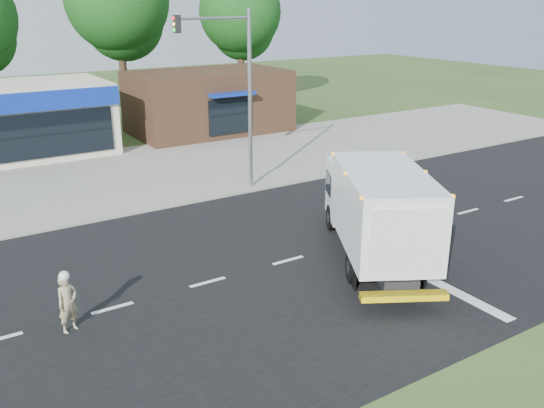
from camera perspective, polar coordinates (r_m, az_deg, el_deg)
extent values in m
plane|color=#385123|center=(19.45, 1.60, -5.64)|extent=(120.00, 120.00, 0.00)
cube|color=black|center=(19.44, 1.60, -5.63)|extent=(60.00, 14.00, 0.02)
cube|color=gray|center=(26.15, -8.44, 0.97)|extent=(60.00, 2.40, 0.12)
cube|color=gray|center=(31.35, -12.81, 3.69)|extent=(60.00, 9.00, 0.02)
cube|color=silver|center=(17.19, -15.53, -9.90)|extent=(1.20, 0.15, 0.01)
cube|color=silver|center=(18.10, -6.39, -7.70)|extent=(1.20, 0.15, 0.01)
cube|color=silver|center=(19.44, 1.60, -5.59)|extent=(1.20, 0.15, 0.01)
cube|color=silver|center=(21.12, 8.40, -3.70)|extent=(1.20, 0.15, 0.01)
cube|color=silver|center=(23.07, 14.09, -2.07)|extent=(1.20, 0.15, 0.01)
cube|color=silver|center=(25.23, 18.85, -0.69)|extent=(1.20, 0.15, 0.01)
cube|color=silver|center=(27.54, 22.83, 0.48)|extent=(1.20, 0.15, 0.01)
cube|color=silver|center=(19.17, 14.23, -6.60)|extent=(0.40, 7.00, 0.01)
cube|color=black|center=(18.78, 10.69, -4.55)|extent=(3.34, 4.95, 0.36)
cube|color=white|center=(21.76, 8.59, 1.37)|extent=(2.90, 2.84, 2.14)
cube|color=black|center=(22.60, 8.12, 2.62)|extent=(1.77, 1.06, 0.92)
cube|color=white|center=(18.25, 10.96, -0.46)|extent=(4.59, 5.64, 2.39)
cube|color=silver|center=(15.98, 13.16, -3.74)|extent=(1.81, 1.03, 1.93)
cube|color=yellow|center=(16.47, 12.93, -8.88)|extent=(2.31, 1.49, 0.18)
cube|color=orange|center=(17.90, 11.20, 3.07)|extent=(4.53, 5.48, 0.08)
cylinder|color=black|center=(21.99, 5.96, -1.33)|extent=(0.74, 1.00, 0.98)
cylinder|color=black|center=(22.38, 10.85, -1.20)|extent=(0.74, 1.00, 0.98)
cylinder|color=black|center=(18.02, 8.02, -6.24)|extent=(0.74, 1.00, 0.98)
cylinder|color=black|center=(18.52, 14.24, -5.94)|extent=(0.74, 1.00, 0.98)
imported|color=tan|center=(16.10, -19.59, -9.25)|extent=(0.70, 0.59, 1.62)
sphere|color=white|center=(15.75, -19.91, -6.75)|extent=(0.28, 0.28, 0.28)
cube|color=#382316|center=(39.00, -6.31, 10.07)|extent=(10.00, 6.00, 4.00)
cube|color=#0D2A98|center=(36.13, -4.14, 10.84)|extent=(3.00, 1.20, 0.20)
cube|color=black|center=(36.41, -4.13, 8.67)|extent=(3.00, 0.12, 2.20)
cylinder|color=gray|center=(26.01, -2.19, 10.01)|extent=(0.18, 0.18, 8.00)
cylinder|color=gray|center=(24.86, -5.86, 17.84)|extent=(3.40, 0.12, 0.12)
cube|color=black|center=(24.19, -9.39, 17.18)|extent=(0.25, 0.25, 0.70)
cylinder|color=#332114|center=(45.01, -14.58, 13.28)|extent=(0.56, 0.56, 7.84)
sphere|color=#134515|center=(44.81, -15.08, 18.97)|extent=(7.39, 7.39, 7.39)
sphere|color=#134515|center=(45.46, -14.50, 17.17)|extent=(5.82, 5.82, 5.82)
cylinder|color=#332114|center=(49.06, -3.10, 13.81)|extent=(0.56, 0.56, 7.00)
sphere|color=#134515|center=(48.84, -3.18, 18.48)|extent=(6.60, 6.60, 6.60)
sphere|color=#134515|center=(49.56, -2.92, 16.99)|extent=(5.20, 5.20, 5.20)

